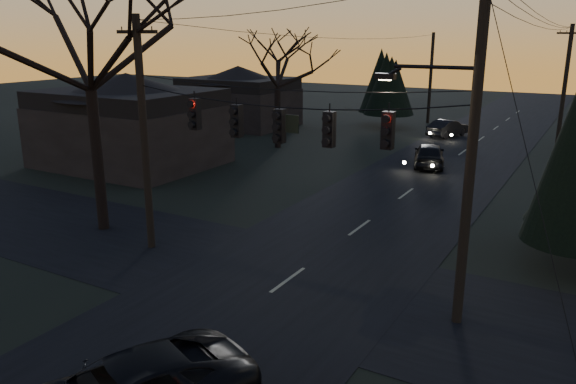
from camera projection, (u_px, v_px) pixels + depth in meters
The scene contains 14 objects.
main_road at pixel (392, 204), 26.82m from camera, with size 8.00×120.00×0.02m, color black.
cross_road at pixel (288, 280), 18.49m from camera, with size 60.00×7.00×0.02m, color black.
utility_pole_right at pixel (456, 321), 15.84m from camera, with size 5.00×0.30×10.00m, color black, non-canonical shape.
utility_pole_left at pixel (152, 247), 21.38m from camera, with size 1.80×0.30×8.50m, color black, non-canonical shape.
utility_pole_far_r at pixel (556, 150), 39.18m from camera, with size 1.80×0.30×8.50m, color black, non-canonical shape.
utility_pole_far_l at pixel (428, 123), 51.39m from camera, with size 0.30×0.30×8.00m, color black, non-canonical shape.
span_signal_assembly at pixel (281, 124), 17.20m from camera, with size 11.50×0.44×1.67m.
bare_tree_left at pixel (85, 30), 21.26m from camera, with size 9.04×9.04×11.43m.
bare_tree_dist at pixel (277, 62), 38.67m from camera, with size 6.84×6.84×8.55m.
evergreen_dist at pixel (385, 86), 48.30m from camera, with size 4.04×4.04×5.80m.
house_left_near at pixel (129, 120), 34.25m from camera, with size 10.00×8.00×5.60m.
house_left_far at pixel (239, 96), 49.09m from camera, with size 9.00×7.00×5.20m.
sedan_oncoming_a at pixel (429, 155), 34.20m from camera, with size 1.74×4.32×1.47m, color black.
sedan_oncoming_b at pixel (448, 128), 44.25m from camera, with size 1.41×4.04×1.33m, color black.
Camera 1 is at (8.51, -4.73, 7.81)m, focal length 35.00 mm.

